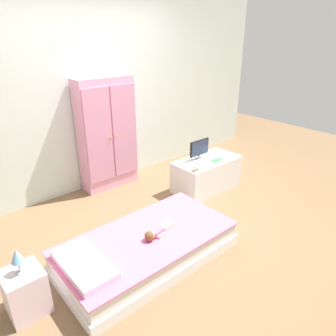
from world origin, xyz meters
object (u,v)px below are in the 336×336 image
object	(u,v)px
tv_stand	(206,174)
nightstand	(26,292)
book_green	(217,160)
table_lamp	(17,257)
doll	(155,233)
wardrobe	(107,134)
rocking_horse_toy	(196,166)
tv_monitor	(199,148)
bed	(147,248)

from	to	relation	value
tv_stand	nightstand	bearing A→B (deg)	-169.17
nightstand	book_green	size ratio (longest dim) A/B	2.53
table_lamp	book_green	size ratio (longest dim) A/B	1.41
doll	nightstand	world-z (taller)	nightstand
wardrobe	rocking_horse_toy	size ratio (longest dim) A/B	12.59
doll	tv_monitor	xyz separation A→B (m)	(1.42, 0.78, 0.31)
doll	nightstand	size ratio (longest dim) A/B	1.00
doll	rocking_horse_toy	distance (m)	1.25
doll	tv_stand	bearing A→B (deg)	24.90
doll	book_green	xyz separation A→B (m)	(1.57, 0.58, 0.15)
rocking_horse_toy	book_green	xyz separation A→B (m)	(0.46, 0.05, -0.05)
wardrobe	tv_monitor	world-z (taller)	wardrobe
bed	wardrobe	xyz separation A→B (m)	(0.60, 1.64, 0.64)
nightstand	tv_monitor	size ratio (longest dim) A/B	1.17
rocking_horse_toy	table_lamp	bearing A→B (deg)	-171.40
bed	tv_stand	bearing A→B (deg)	22.44
bed	book_green	world-z (taller)	book_green
book_green	tv_monitor	bearing A→B (deg)	127.14
doll	wardrobe	xyz separation A→B (m)	(0.55, 1.70, 0.47)
tv_monitor	rocking_horse_toy	world-z (taller)	tv_monitor
table_lamp	book_green	xyz separation A→B (m)	(2.72, 0.40, -0.08)
wardrobe	doll	bearing A→B (deg)	-107.86
tv_stand	rocking_horse_toy	world-z (taller)	rocking_horse_toy
bed	wardrobe	bearing A→B (deg)	69.97
bed	tv_monitor	distance (m)	1.71
tv_stand	tv_monitor	distance (m)	0.40
book_green	tv_stand	bearing A→B (deg)	122.79
bed	doll	size ratio (longest dim) A/B	4.38
doll	tv_monitor	world-z (taller)	tv_monitor
nightstand	table_lamp	bearing A→B (deg)	176.42
tv_stand	book_green	distance (m)	0.27
tv_monitor	book_green	size ratio (longest dim) A/B	2.17
wardrobe	tv_stand	distance (m)	1.48
rocking_horse_toy	book_green	distance (m)	0.46
bed	rocking_horse_toy	xyz separation A→B (m)	(1.16, 0.47, 0.38)
wardrobe	bed	bearing A→B (deg)	-110.03
wardrobe	tv_stand	bearing A→B (deg)	-46.69
table_lamp	wardrobe	size ratio (longest dim) A/B	0.14
wardrobe	table_lamp	bearing A→B (deg)	-138.42
nightstand	tv_stand	world-z (taller)	tv_stand
tv_stand	table_lamp	bearing A→B (deg)	-169.17
table_lamp	tv_monitor	world-z (taller)	tv_monitor
nightstand	tv_stand	xyz separation A→B (m)	(2.65, 0.51, 0.03)
bed	tv_monitor	bearing A→B (deg)	26.16
wardrobe	book_green	distance (m)	1.54
doll	wardrobe	size ratio (longest dim) A/B	0.25
rocking_horse_toy	book_green	bearing A→B (deg)	6.77
wardrobe	book_green	bearing A→B (deg)	-47.60
wardrobe	book_green	world-z (taller)	wardrobe
nightstand	rocking_horse_toy	world-z (taller)	rocking_horse_toy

